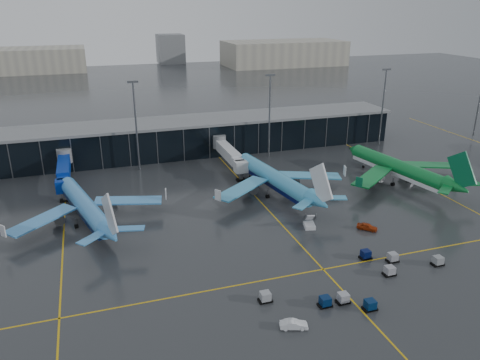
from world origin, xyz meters
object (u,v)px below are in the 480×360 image
object	(u,v)px
airliner_arkefly	(84,196)
baggage_carts	(363,280)
service_van_red	(367,227)
service_van_white	(294,324)
airliner_aer_lingus	(398,158)
mobile_airstair	(309,224)
airliner_klm_near	(274,169)

from	to	relation	value
airliner_arkefly	baggage_carts	world-z (taller)	airliner_arkefly
service_van_red	service_van_white	xyz separation A→B (m)	(-28.16, -24.60, -0.04)
airliner_aer_lingus	service_van_white	world-z (taller)	airliner_aer_lingus
airliner_arkefly	service_van_red	bearing A→B (deg)	-36.60
airliner_arkefly	mobile_airstair	distance (m)	49.09
airliner_arkefly	airliner_klm_near	bearing A→B (deg)	-11.63
baggage_carts	airliner_klm_near	bearing A→B (deg)	89.14
airliner_arkefly	airliner_klm_near	size ratio (longest dim) A/B	0.94
airliner_aer_lingus	mobile_airstair	size ratio (longest dim) A/B	11.62
mobile_airstair	service_van_white	distance (m)	34.14
airliner_aer_lingus	mobile_airstair	xyz separation A→B (m)	(-34.17, -17.61, -5.78)
baggage_carts	service_van_red	xyz separation A→B (m)	(11.89, 17.48, -0.04)
baggage_carts	mobile_airstair	bearing A→B (deg)	87.99
mobile_airstair	service_van_white	bearing A→B (deg)	-104.48
airliner_arkefly	baggage_carts	bearing A→B (deg)	-56.69
airliner_aer_lingus	baggage_carts	xyz separation A→B (m)	(-34.95, -40.05, -5.79)
airliner_arkefly	airliner_aer_lingus	world-z (taller)	airliner_aer_lingus
airliner_arkefly	mobile_airstair	bearing A→B (deg)	-36.05
airliner_arkefly	airliner_aer_lingus	size ratio (longest dim) A/B	0.94
airliner_klm_near	mobile_airstair	distance (m)	21.01
airliner_aer_lingus	baggage_carts	world-z (taller)	airliner_aer_lingus
airliner_klm_near	mobile_airstair	xyz separation A→B (m)	(0.15, -20.20, -5.78)
service_van_red	service_van_white	size ratio (longest dim) A/B	1.02
airliner_arkefly	mobile_airstair	xyz separation A→B (m)	(45.43, -17.80, -5.41)
airliner_arkefly	airliner_klm_near	xyz separation A→B (m)	(45.28, 2.40, 0.37)
airliner_klm_near	baggage_carts	world-z (taller)	airliner_klm_near
baggage_carts	service_van_red	distance (m)	21.13
airliner_klm_near	airliner_aer_lingus	world-z (taller)	airliner_aer_lingus
baggage_carts	mobile_airstair	xyz separation A→B (m)	(0.79, 22.45, 0.01)
baggage_carts	service_van_white	bearing A→B (deg)	-156.36
baggage_carts	service_van_white	size ratio (longest dim) A/B	8.75
airliner_klm_near	service_van_white	distance (m)	52.89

